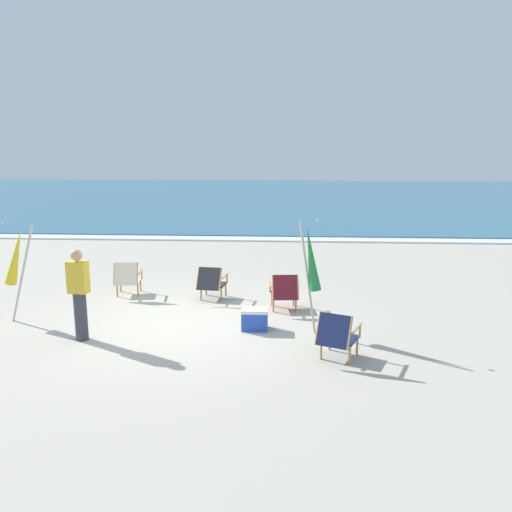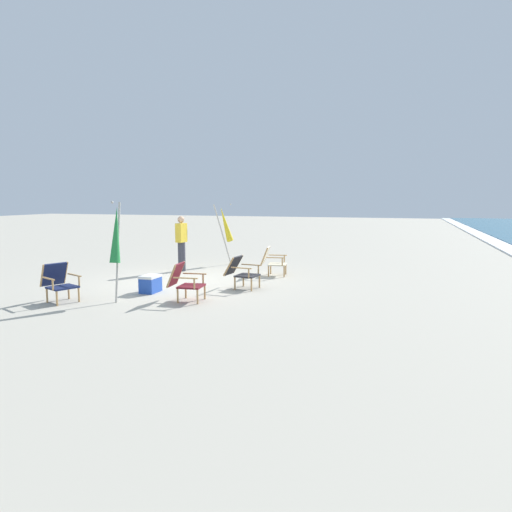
# 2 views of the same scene
# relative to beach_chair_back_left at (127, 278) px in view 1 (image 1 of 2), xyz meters

# --- Properties ---
(ground_plane) EXTENTS (80.00, 80.00, 0.00)m
(ground_plane) POSITION_rel_beach_chair_back_left_xyz_m (1.60, -1.81, -0.43)
(ground_plane) COLOR #B7AF9E
(sea) EXTENTS (80.00, 40.00, 0.10)m
(sea) POSITION_rel_beach_chair_back_left_xyz_m (1.60, 28.20, -0.38)
(sea) COLOR #2D6684
(sea) RESTS_ON ground
(surf_band) EXTENTS (80.00, 1.10, 0.06)m
(surf_band) POSITION_rel_beach_chair_back_left_xyz_m (1.60, 7.90, -0.40)
(surf_band) COLOR white
(surf_band) RESTS_ON ground
(beach_chair_back_left) EXTENTS (0.67, 0.77, 0.81)m
(beach_chair_back_left) POSITION_rel_beach_chair_back_left_xyz_m (0.00, 0.00, 0.00)
(beach_chair_back_left) COLOR beige
(beach_chair_back_left) RESTS_ON ground
(beach_chair_mid_center) EXTENTS (0.64, 0.76, 0.81)m
(beach_chair_mid_center) POSITION_rel_beach_chair_back_left_xyz_m (3.61, -0.91, -0.00)
(beach_chair_mid_center) COLOR maroon
(beach_chair_mid_center) RESTS_ON ground
(beach_chair_front_right) EXTENTS (0.80, 0.87, 0.81)m
(beach_chair_front_right) POSITION_rel_beach_chair_back_left_xyz_m (4.46, -3.40, -0.00)
(beach_chair_front_right) COLOR #19234C
(beach_chair_front_right) RESTS_ON ground
(beach_chair_far_center) EXTENTS (0.65, 0.82, 0.78)m
(beach_chair_far_center) POSITION_rel_beach_chair_back_left_xyz_m (1.98, -0.22, -0.01)
(beach_chair_far_center) COLOR #28282D
(beach_chair_far_center) RESTS_ON ground
(umbrella_furled_green) EXTENTS (0.44, 0.26, 2.11)m
(umbrella_furled_green) POSITION_rel_beach_chair_back_left_xyz_m (4.08, -2.22, 0.95)
(umbrella_furled_green) COLOR #B7B2A8
(umbrella_furled_green) RESTS_ON ground
(umbrella_furled_yellow) EXTENTS (0.84, 0.44, 1.99)m
(umbrella_furled_yellow) POSITION_rel_beach_chair_back_left_xyz_m (-1.47, -1.97, 0.87)
(umbrella_furled_yellow) COLOR #B7B2A8
(umbrella_furled_yellow) RESTS_ON ground
(person_near_chairs) EXTENTS (0.36, 0.24, 1.63)m
(person_near_chairs) POSITION_rel_beach_chair_back_left_xyz_m (0.05, -2.77, 0.41)
(person_near_chairs) COLOR #383842
(person_near_chairs) RESTS_ON ground
(cooler_box) EXTENTS (0.49, 0.35, 0.40)m
(cooler_box) POSITION_rel_beach_chair_back_left_xyz_m (3.07, -2.05, -0.23)
(cooler_box) COLOR blue
(cooler_box) RESTS_ON ground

